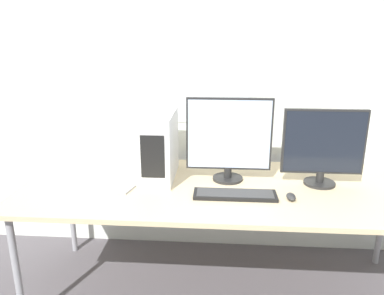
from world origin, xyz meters
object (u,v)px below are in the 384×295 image
mouse (291,197)px  monitor_right_near (323,146)px  pc_tower (159,146)px  monitor_main (229,138)px  cell_phone (125,189)px  keyboard (235,195)px

mouse → monitor_right_near: bearing=47.8°
pc_tower → monitor_main: 0.44m
pc_tower → monitor_main: size_ratio=0.86×
monitor_right_near → mouse: 0.39m
mouse → monitor_main: bearing=142.2°
cell_phone → pc_tower: bearing=66.5°
pc_tower → keyboard: 0.58m
monitor_right_near → mouse: monitor_right_near is taller
monitor_right_near → keyboard: bearing=-157.3°
keyboard → mouse: (0.31, -0.02, 0.01)m
monitor_main → keyboard: (0.04, -0.25, -0.26)m
pc_tower → monitor_right_near: bearing=-2.8°
pc_tower → monitor_right_near: 0.99m
keyboard → pc_tower: bearing=150.6°
keyboard → cell_phone: size_ratio=3.24×
monitor_right_near → cell_phone: size_ratio=3.34×
keyboard → mouse: bearing=-3.0°
keyboard → mouse: size_ratio=5.18×
monitor_right_near → mouse: bearing=-132.2°
cell_phone → mouse: bearing=10.5°
pc_tower → monitor_right_near: size_ratio=0.93×
cell_phone → monitor_right_near: bearing=22.6°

